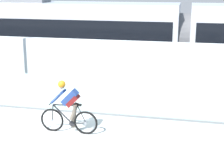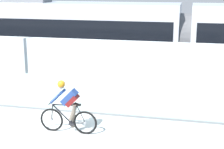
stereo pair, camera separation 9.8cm
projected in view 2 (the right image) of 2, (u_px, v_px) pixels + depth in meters
The scene contains 8 objects.
ground_plane at pixel (37, 129), 10.85m from camera, with size 200.00×200.00×0.00m, color slate.
bike_path_deck at pixel (37, 129), 10.84m from camera, with size 32.00×3.20×0.01m, color silver.
glass_parapet at pixel (59, 92), 12.44m from camera, with size 32.00×0.05×1.24m, color silver.
concrete_barrier_wall at pixel (75, 67), 14.01m from camera, with size 32.00×0.36×2.23m, color white.
tram_rail_near at pixel (92, 78), 16.63m from camera, with size 32.00×0.08×0.01m, color #595654.
tram_rail_far at pixel (100, 71), 17.99m from camera, with size 32.00×0.08×0.01m, color #595654.
tram at pixel (185, 39), 15.95m from camera, with size 22.56×2.54×3.81m.
cyclist_on_bike at pixel (68, 108), 10.43m from camera, with size 1.77×0.58×1.61m.
Camera 2 is at (4.46, -9.32, 4.34)m, focal length 56.97 mm.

